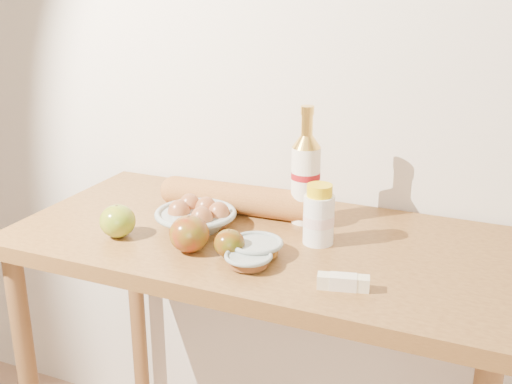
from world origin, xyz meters
TOP-DOWN VIEW (x-y plane):
  - back_wall at (0.00, 1.51)m, footprint 3.50×0.02m
  - table at (0.00, 1.18)m, footprint 1.20×0.60m
  - bourbon_bottle at (0.07, 1.31)m, footprint 0.09×0.09m
  - cream_bottle at (0.14, 1.19)m, footprint 0.09×0.09m
  - egg_bowl at (-0.16, 1.16)m, footprint 0.25×0.25m
  - baguette at (-0.10, 1.29)m, footprint 0.48×0.10m
  - apple_yellowgreen at (-0.31, 1.04)m, footprint 0.11×0.11m
  - apple_redgreen_front at (-0.11, 1.03)m, footprint 0.12×0.12m
  - apple_redgreen_right at (-0.02, 1.04)m, footprint 0.08×0.08m
  - sugar_bowl at (0.04, 1.01)m, footprint 0.13×0.13m
  - syrup_bowl at (0.03, 1.07)m, footprint 0.14×0.14m
  - butter_stick at (0.26, 1.00)m, footprint 0.11×0.05m

SIDE VIEW (x-z plane):
  - table at x=0.00m, z-range 0.33..1.23m
  - butter_stick at x=0.26m, z-range 0.90..0.93m
  - sugar_bowl at x=0.04m, z-range 0.90..0.93m
  - syrup_bowl at x=0.03m, z-range 0.90..0.94m
  - egg_bowl at x=-0.16m, z-range 0.89..0.96m
  - apple_redgreen_right at x=-0.02m, z-range 0.90..0.96m
  - apple_yellowgreen at x=-0.31m, z-range 0.90..0.98m
  - baguette at x=-0.10m, z-range 0.90..0.98m
  - apple_redgreen_front at x=-0.11m, z-range 0.90..0.98m
  - cream_bottle at x=0.14m, z-range 0.89..1.04m
  - bourbon_bottle at x=0.07m, z-range 0.87..1.17m
  - back_wall at x=0.00m, z-range 0.00..2.60m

